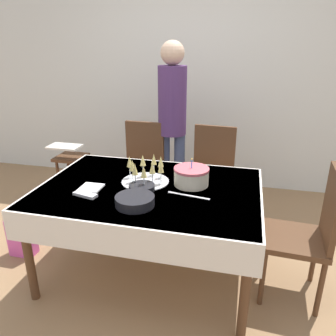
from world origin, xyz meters
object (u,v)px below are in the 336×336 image
dining_chair_far_left (142,166)px  birthday_cake (191,176)px  high_chair (71,164)px  champagne_tray (146,171)px  dining_chair_far_right (211,172)px  plate_stack_dessert (142,188)px  plate_stack_main (135,201)px  dining_chair_right_end (309,230)px  person_standing (172,113)px  gift_bag (22,237)px

dining_chair_far_left → birthday_cake: size_ratio=3.77×
high_chair → champagne_tray: bearing=-36.4°
dining_chair_far_right → plate_stack_dessert: bearing=-112.5°
birthday_cake → plate_stack_main: (-0.29, -0.41, -0.03)m
dining_chair_far_right → birthday_cake: dining_chair_far_right is taller
dining_chair_far_right → dining_chair_far_left: bearing=180.0°
dining_chair_right_end → person_standing: size_ratio=0.56×
champagne_tray → plate_stack_dessert: 0.17m
dining_chair_right_end → plate_stack_dessert: size_ratio=5.28×
dining_chair_right_end → plate_stack_main: dining_chair_right_end is taller
dining_chair_far_right → person_standing: size_ratio=0.56×
dining_chair_far_right → dining_chair_right_end: (0.75, -0.88, 0.00)m
dining_chair_right_end → gift_bag: (-2.23, -0.04, -0.36)m
dining_chair_right_end → person_standing: person_standing is taller
plate_stack_main → high_chair: bearing=133.9°
birthday_cake → person_standing: (-0.36, 0.96, 0.26)m
birthday_cake → gift_bag: 1.55m
champagne_tray → plate_stack_dessert: (0.02, -0.15, -0.07)m
plate_stack_main → birthday_cake: bearing=54.2°
champagne_tray → high_chair: (-1.10, 0.81, -0.33)m
plate_stack_main → high_chair: size_ratio=0.36×
dining_chair_far_right → birthday_cake: size_ratio=3.77×
plate_stack_dessert → dining_chair_far_right: bearing=67.5°
champagne_tray → birthday_cake: bearing=4.6°
dining_chair_right_end → plate_stack_dessert: (-1.14, -0.06, 0.22)m
dining_chair_right_end → gift_bag: bearing=-178.9°
champagne_tray → person_standing: bearing=91.4°
dining_chair_right_end → plate_stack_main: (-1.12, -0.29, 0.23)m
birthday_cake → high_chair: 1.67m
dining_chair_far_right → gift_bag: 1.78m
dining_chair_far_right → plate_stack_dessert: 1.05m
dining_chair_far_right → person_standing: 0.70m
champagne_tray → dining_chair_right_end: bearing=-4.4°
champagne_tray → dining_chair_far_left: bearing=110.3°
person_standing → gift_bag: 1.77m
birthday_cake → plate_stack_main: birthday_cake is taller
dining_chair_far_right → high_chair: (-1.51, 0.02, -0.05)m
birthday_cake → gift_bag: birthday_cake is taller
dining_chair_far_right → champagne_tray: dining_chair_far_right is taller
plate_stack_main → person_standing: (-0.07, 1.37, 0.29)m
person_standing → gift_bag: (-1.05, -1.12, -0.88)m
champagne_tray → plate_stack_main: 0.39m
dining_chair_far_right → plate_stack_main: 1.25m
dining_chair_right_end → high_chair: bearing=158.3°
champagne_tray → gift_bag: 1.26m
birthday_cake → champagne_tray: birthday_cake is taller
champagne_tray → plate_stack_dessert: size_ratio=1.93×
birthday_cake → dining_chair_far_right: bearing=84.8°
dining_chair_far_left → plate_stack_dessert: size_ratio=5.28×
dining_chair_far_left → high_chair: 0.81m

